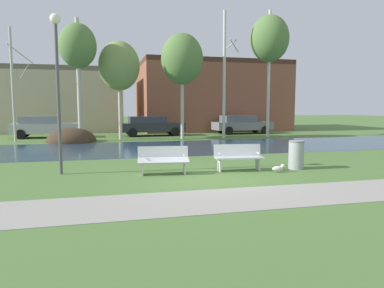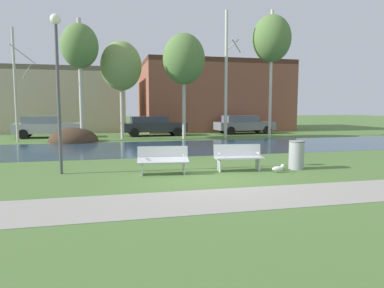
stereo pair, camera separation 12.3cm
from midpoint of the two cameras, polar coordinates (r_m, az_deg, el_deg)
name	(u,v)px [view 1 (the left image)]	position (r m, az deg, el deg)	size (l,w,h in m)	color
ground_plane	(159,144)	(20.16, -5.48, -0.02)	(120.00, 120.00, 0.00)	#517538
paved_path_strip	(241,198)	(8.32, 7.48, -8.72)	(60.00, 2.00, 0.01)	#9E998E
river_band	(165,148)	(18.36, -4.62, -0.59)	(80.00, 6.90, 0.01)	#284256
soil_mound	(72,142)	(22.65, -19.08, 0.34)	(2.96, 2.85, 1.72)	#423021
bench_left	(163,159)	(11.12, -4.98, -2.50)	(1.65, 0.74, 0.87)	silver
bench_right	(239,157)	(11.78, 7.25, -2.04)	(1.65, 0.74, 0.87)	silver
trash_bin	(296,154)	(12.55, 16.25, -1.60)	(0.54, 0.54, 0.97)	#999B9E
seagull	(279,168)	(11.77, 13.55, -3.84)	(0.47, 0.18, 0.27)	white
streetlamp	(57,67)	(11.79, -21.30, 11.54)	(0.32, 0.32, 4.93)	#4C4C51
birch_far_left	(13,84)	(23.63, -27.13, 8.65)	(1.30, 2.16, 6.77)	#BCB7A8
birch_left	(78,47)	(22.78, -18.19, 14.73)	(2.21, 2.21, 7.36)	#BCB7A8
birch_center_left	(119,66)	(23.68, -11.86, 12.23)	(2.63, 2.63, 6.33)	#BCB7A8
birch_center	(182,59)	(23.36, -1.77, 13.56)	(2.72, 2.72, 6.83)	#BCB7A8
birch_center_right	(224,74)	(24.13, 5.14, 11.21)	(1.10, 1.84, 8.46)	beige
birch_right	(270,39)	(25.59, 12.31, 16.25)	(2.64, 2.64, 8.66)	beige
parked_van_nearest_silver	(44,126)	(26.24, -23.00, 2.66)	(4.38, 2.06, 1.49)	#B2B5BC
parked_sedan_second_dark	(151,125)	(25.99, -6.80, 3.01)	(4.70, 2.08, 1.43)	#282B30
parked_hatch_third_grey	(241,124)	(28.14, 7.87, 3.23)	(4.67, 2.14, 1.44)	slate
building_beige_block	(27,100)	(33.54, -25.26, 6.47)	(15.90, 6.31, 5.41)	#BCAD8E
building_brick_low	(208,97)	(33.97, 2.47, 7.64)	(12.85, 9.88, 6.14)	brown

